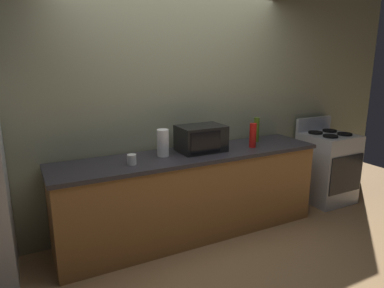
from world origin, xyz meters
TOP-DOWN VIEW (x-y plane):
  - ground_plane at (0.00, 0.00)m, footprint 8.00×8.00m
  - back_wall at (0.00, 0.81)m, footprint 6.40×0.10m
  - counter_run at (0.00, 0.40)m, footprint 2.84×0.64m
  - stove_range at (2.00, 0.40)m, footprint 0.60×0.61m
  - microwave at (0.13, 0.45)m, footprint 0.48×0.35m
  - paper_towel_roll at (-0.30, 0.45)m, footprint 0.12×0.12m
  - bottle_hot_sauce at (0.71, 0.32)m, footprint 0.07×0.07m
  - bottle_olive_oil at (0.90, 0.52)m, footprint 0.06×0.06m
  - mug_white at (-0.66, 0.32)m, footprint 0.08×0.08m

SIDE VIEW (x-z plane):
  - ground_plane at x=0.00m, z-range 0.00..0.00m
  - counter_run at x=0.00m, z-range 0.00..0.90m
  - stove_range at x=2.00m, z-range -0.08..1.00m
  - mug_white at x=-0.66m, z-range 0.90..0.99m
  - bottle_hot_sauce at x=0.71m, z-range 0.90..1.17m
  - microwave at x=0.13m, z-range 0.90..1.17m
  - paper_towel_roll at x=-0.30m, z-range 0.90..1.17m
  - bottle_olive_oil at x=0.90m, z-range 0.90..1.18m
  - back_wall at x=0.00m, z-range 0.00..2.70m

